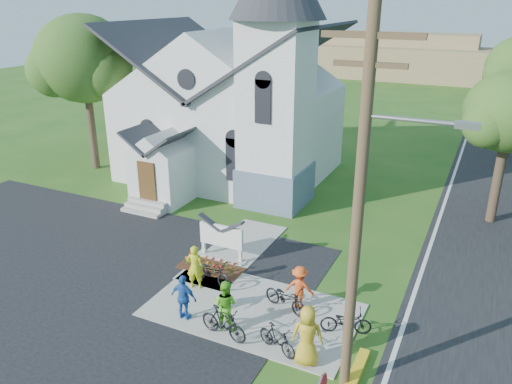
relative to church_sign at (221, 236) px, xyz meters
The scene contains 20 objects.
ground 3.57m from the church_sign, 69.44° to the right, with size 120.00×120.00×0.00m, color #265618.
parking_lot 7.86m from the church_sign, 138.12° to the right, with size 20.00×16.00×0.02m, color black.
sidewalk 3.95m from the church_sign, 45.00° to the right, with size 7.00×4.00×0.05m, color #9C968D.
church 11.06m from the church_sign, 114.73° to the left, with size 12.35×12.00×13.00m.
church_sign is the anchor object (origin of this frame).
flower_bed 1.34m from the church_sign, 90.00° to the right, with size 2.60×1.10×0.07m, color #3A1D0F.
utility_pole 9.18m from the church_sign, 35.60° to the right, with size 3.45×0.28×10.00m.
tree_lot_corner 15.53m from the church_sign, 152.02° to the left, with size 5.60×5.60×9.15m.
tree_road_near 13.75m from the church_sign, 42.21° to the left, with size 4.00×4.00×7.05m.
distant_hills 53.34m from the church_sign, 85.10° to the left, with size 61.00×10.00×5.60m.
cyclist_0 2.35m from the church_sign, 84.53° to the right, with size 0.62×0.40×1.69m, color #BBC517.
bike_0 2.06m from the church_sign, 71.20° to the right, with size 0.66×1.90×1.00m, color black.
cyclist_1 4.59m from the church_sign, 59.09° to the right, with size 0.81×0.63×1.68m, color #5EC324.
bike_1 5.10m from the church_sign, 59.99° to the right, with size 0.49×1.72×1.04m, color black.
cyclist_2 4.21m from the church_sign, 77.45° to the right, with size 0.93×0.39×1.59m, color #235AB1.
bike_2 4.36m from the church_sign, 30.80° to the right, with size 0.61×1.75×0.92m, color black.
cyclist_3 4.48m from the church_sign, 24.46° to the right, with size 0.99×0.57×1.54m, color #DF4A18.
bike_3 6.12m from the church_sign, 44.97° to the right, with size 0.41×1.47×0.88m, color black.
cyclist_4 6.87m from the church_sign, 39.84° to the right, with size 0.92×0.60×1.88m, color gold.
bike_4 6.45m from the church_sign, 23.36° to the right, with size 0.56×1.60×0.84m, color black.
Camera 1 is at (7.83, -12.35, 9.93)m, focal length 35.00 mm.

